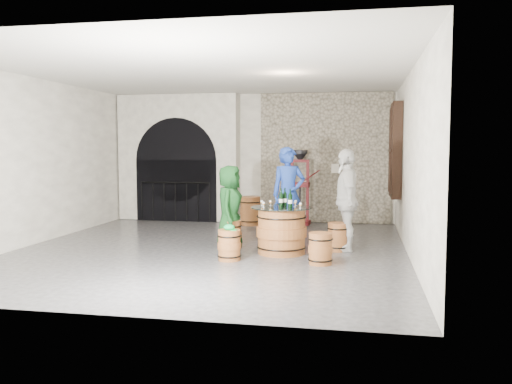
% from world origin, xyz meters
% --- Properties ---
extents(ground, '(8.00, 8.00, 0.00)m').
position_xyz_m(ground, '(0.00, 0.00, 0.00)').
color(ground, '#303033').
rests_on(ground, ground).
extents(wall_back, '(8.00, 0.00, 8.00)m').
position_xyz_m(wall_back, '(0.00, 4.00, 1.60)').
color(wall_back, silver).
rests_on(wall_back, ground).
extents(wall_front, '(8.00, 0.00, 8.00)m').
position_xyz_m(wall_front, '(0.00, -4.00, 1.60)').
color(wall_front, silver).
rests_on(wall_front, ground).
extents(wall_left, '(0.00, 8.00, 8.00)m').
position_xyz_m(wall_left, '(-3.50, 0.00, 1.60)').
color(wall_left, silver).
rests_on(wall_left, ground).
extents(wall_right, '(0.00, 8.00, 8.00)m').
position_xyz_m(wall_right, '(3.50, 0.00, 1.60)').
color(wall_right, silver).
rests_on(wall_right, ground).
extents(ceiling, '(8.00, 8.00, 0.00)m').
position_xyz_m(ceiling, '(0.00, 0.00, 3.20)').
color(ceiling, beige).
rests_on(ceiling, wall_back).
extents(stone_facing_panel, '(3.20, 0.12, 3.18)m').
position_xyz_m(stone_facing_panel, '(1.80, 3.94, 1.60)').
color(stone_facing_panel, tan).
rests_on(stone_facing_panel, ground).
extents(arched_opening, '(3.10, 0.60, 3.19)m').
position_xyz_m(arched_opening, '(-1.90, 3.74, 1.58)').
color(arched_opening, silver).
rests_on(arched_opening, ground).
extents(shuttered_window, '(0.23, 1.10, 2.00)m').
position_xyz_m(shuttered_window, '(3.38, 2.40, 1.80)').
color(shuttered_window, black).
rests_on(shuttered_window, wall_right).
extents(barrel_table, '(1.07, 1.07, 0.82)m').
position_xyz_m(barrel_table, '(1.32, -0.14, 0.41)').
color(barrel_table, brown).
rests_on(barrel_table, ground).
extents(barrel_stool_left, '(0.40, 0.40, 0.51)m').
position_xyz_m(barrel_stool_left, '(0.32, 0.22, 0.25)').
color(barrel_stool_left, brown).
rests_on(barrel_stool_left, ground).
extents(barrel_stool_far, '(0.40, 0.40, 0.51)m').
position_xyz_m(barrel_stool_far, '(1.28, 0.92, 0.25)').
color(barrel_stool_far, brown).
rests_on(barrel_stool_far, ground).
extents(barrel_stool_right, '(0.40, 0.40, 0.51)m').
position_xyz_m(barrel_stool_right, '(2.28, 0.29, 0.25)').
color(barrel_stool_right, brown).
rests_on(barrel_stool_right, ground).
extents(barrel_stool_near_right, '(0.40, 0.40, 0.51)m').
position_xyz_m(barrel_stool_near_right, '(2.05, -0.90, 0.25)').
color(barrel_stool_near_right, brown).
rests_on(barrel_stool_near_right, ground).
extents(barrel_stool_near_left, '(0.40, 0.40, 0.51)m').
position_xyz_m(barrel_stool_near_left, '(0.55, -0.88, 0.25)').
color(barrel_stool_near_left, brown).
rests_on(barrel_stool_near_left, ground).
extents(green_cap, '(0.23, 0.18, 0.10)m').
position_xyz_m(green_cap, '(0.56, -0.88, 0.55)').
color(green_cap, '#0D9841').
rests_on(green_cap, barrel_stool_near_left).
extents(person_green, '(0.51, 0.76, 1.53)m').
position_xyz_m(person_green, '(0.29, 0.24, 0.77)').
color(person_green, '#113C16').
rests_on(person_green, ground).
extents(person_blue, '(0.81, 0.70, 1.87)m').
position_xyz_m(person_blue, '(1.27, 1.15, 0.94)').
color(person_blue, navy).
rests_on(person_blue, ground).
extents(person_white, '(0.58, 1.13, 1.84)m').
position_xyz_m(person_white, '(2.42, 0.35, 0.92)').
color(person_white, beige).
rests_on(person_white, ground).
extents(wine_bottle_left, '(0.08, 0.08, 0.32)m').
position_xyz_m(wine_bottle_left, '(1.29, -0.05, 0.95)').
color(wine_bottle_left, black).
rests_on(wine_bottle_left, barrel_table).
extents(wine_bottle_center, '(0.08, 0.08, 0.32)m').
position_xyz_m(wine_bottle_center, '(1.47, -0.18, 0.95)').
color(wine_bottle_center, black).
rests_on(wine_bottle_center, barrel_table).
extents(wine_bottle_right, '(0.08, 0.08, 0.32)m').
position_xyz_m(wine_bottle_right, '(1.35, 0.04, 0.95)').
color(wine_bottle_right, black).
rests_on(wine_bottle_right, barrel_table).
extents(tasting_glass_a, '(0.05, 0.05, 0.10)m').
position_xyz_m(tasting_glass_a, '(1.02, -0.26, 0.87)').
color(tasting_glass_a, '#C17925').
rests_on(tasting_glass_a, barrel_table).
extents(tasting_glass_b, '(0.05, 0.05, 0.10)m').
position_xyz_m(tasting_glass_b, '(1.54, -0.08, 0.87)').
color(tasting_glass_b, '#C17925').
rests_on(tasting_glass_b, barrel_table).
extents(tasting_glass_c, '(0.05, 0.05, 0.10)m').
position_xyz_m(tasting_glass_c, '(1.09, 0.01, 0.87)').
color(tasting_glass_c, '#C17925').
rests_on(tasting_glass_c, barrel_table).
extents(tasting_glass_d, '(0.05, 0.05, 0.10)m').
position_xyz_m(tasting_glass_d, '(1.53, 0.13, 0.87)').
color(tasting_glass_d, '#C17925').
rests_on(tasting_glass_d, barrel_table).
extents(tasting_glass_e, '(0.05, 0.05, 0.10)m').
position_xyz_m(tasting_glass_e, '(1.66, -0.28, 0.87)').
color(tasting_glass_e, '#C17925').
rests_on(tasting_glass_e, barrel_table).
extents(tasting_glass_f, '(0.05, 0.05, 0.10)m').
position_xyz_m(tasting_glass_f, '(0.94, 0.00, 0.87)').
color(tasting_glass_f, '#C17925').
rests_on(tasting_glass_f, barrel_table).
extents(side_barrel, '(0.52, 0.52, 0.69)m').
position_xyz_m(side_barrel, '(0.08, 3.17, 0.34)').
color(side_barrel, brown).
rests_on(side_barrel, ground).
extents(corking_press, '(0.74, 0.42, 1.80)m').
position_xyz_m(corking_press, '(1.23, 3.49, 1.05)').
color(corking_press, '#540E10').
rests_on(corking_press, ground).
extents(control_box, '(0.18, 0.10, 0.22)m').
position_xyz_m(control_box, '(2.05, 3.86, 1.35)').
color(control_box, silver).
rests_on(control_box, wall_back).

